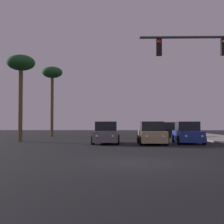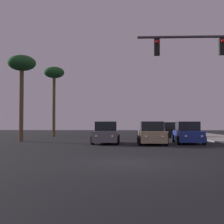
# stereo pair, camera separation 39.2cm
# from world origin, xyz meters

# --- Properties ---
(ground_plane) EXTENTS (120.00, 120.00, 0.00)m
(ground_plane) POSITION_xyz_m (0.00, 0.00, 0.00)
(ground_plane) COLOR black
(car_blue) EXTENTS (2.04, 4.34, 1.68)m
(car_blue) POSITION_xyz_m (4.62, 11.90, 0.76)
(car_blue) COLOR navy
(car_blue) RESTS_ON ground
(car_grey) EXTENTS (2.04, 4.31, 1.68)m
(car_grey) POSITION_xyz_m (-1.64, 11.62, 0.76)
(car_grey) COLOR slate
(car_grey) RESTS_ON ground
(car_tan) EXTENTS (2.04, 4.31, 1.68)m
(car_tan) POSITION_xyz_m (1.78, 10.99, 0.76)
(car_tan) COLOR tan
(car_tan) RESTS_ON ground
(car_black) EXTENTS (2.04, 4.34, 1.68)m
(car_black) POSITION_xyz_m (4.88, 23.14, 0.76)
(car_black) COLOR black
(car_black) RESTS_ON ground
(car_silver) EXTENTS (2.04, 4.34, 1.68)m
(car_silver) POSITION_xyz_m (4.93, 29.70, 0.76)
(car_silver) COLOR #B7B7BC
(car_silver) RESTS_ON ground
(palm_tree_mid) EXTENTS (2.40, 2.40, 8.22)m
(palm_tree_mid) POSITION_xyz_m (-8.56, 24.00, 7.13)
(palm_tree_mid) COLOR brown
(palm_tree_mid) RESTS_ON ground
(palm_tree_near) EXTENTS (2.40, 2.40, 7.40)m
(palm_tree_near) POSITION_xyz_m (-9.06, 14.00, 6.39)
(palm_tree_near) COLOR brown
(palm_tree_near) RESTS_ON ground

